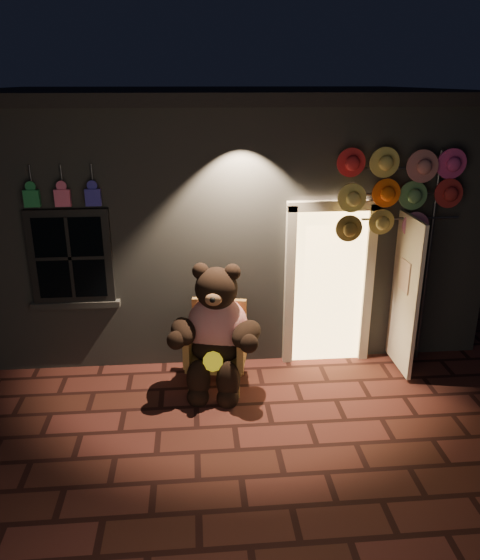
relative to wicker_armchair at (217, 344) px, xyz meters
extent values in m
plane|color=#572621|center=(0.14, -0.98, -0.52)|extent=(60.00, 60.00, 0.00)
cube|color=slate|center=(0.14, 3.02, 1.13)|extent=(7.00, 5.00, 3.30)
cube|color=black|center=(0.14, 3.02, 2.86)|extent=(7.30, 5.30, 0.16)
cube|color=black|center=(-1.76, 0.48, 1.03)|extent=(1.00, 0.10, 1.20)
cube|color=black|center=(-1.76, 0.45, 1.03)|extent=(0.82, 0.06, 1.02)
cube|color=slate|center=(-1.76, 0.48, 0.40)|extent=(1.10, 0.14, 0.08)
cube|color=#F0BE6C|center=(1.49, 0.50, 0.53)|extent=(0.92, 0.10, 2.10)
cube|color=beige|center=(0.97, 0.46, 0.53)|extent=(0.12, 0.12, 2.20)
cube|color=beige|center=(2.01, 0.46, 0.53)|extent=(0.12, 0.12, 2.20)
cube|color=beige|center=(1.49, 0.46, 1.61)|extent=(1.16, 0.12, 0.12)
cube|color=beige|center=(2.39, 0.12, 0.53)|extent=(0.05, 0.80, 2.00)
cube|color=#238346|center=(-2.11, 0.40, 1.78)|extent=(0.18, 0.07, 0.20)
cylinder|color=#59595E|center=(-2.11, 0.46, 2.03)|extent=(0.02, 0.02, 0.25)
cube|color=#EB618A|center=(-1.76, 0.40, 1.78)|extent=(0.18, 0.07, 0.20)
cylinder|color=#59595E|center=(-1.76, 0.46, 2.03)|extent=(0.02, 0.02, 0.25)
cube|color=#322EA2|center=(-1.41, 0.40, 1.78)|extent=(0.18, 0.07, 0.20)
cylinder|color=#59595E|center=(-1.41, 0.46, 2.03)|extent=(0.02, 0.02, 0.25)
cube|color=#9D733D|center=(-0.02, -0.08, -0.16)|extent=(0.78, 0.75, 0.10)
cube|color=#9D733D|center=(0.04, 0.20, 0.18)|extent=(0.68, 0.20, 0.68)
cube|color=#9D733D|center=(-0.33, -0.04, 0.03)|extent=(0.18, 0.59, 0.39)
cube|color=#9D733D|center=(0.30, -0.16, 0.03)|extent=(0.18, 0.59, 0.39)
cylinder|color=#9D733D|center=(-0.35, -0.30, -0.36)|extent=(0.05, 0.05, 0.31)
cylinder|color=#9D733D|center=(0.22, -0.40, -0.36)|extent=(0.05, 0.05, 0.31)
cylinder|color=#9D733D|center=(-0.25, 0.24, -0.36)|extent=(0.05, 0.05, 0.31)
cylinder|color=#9D733D|center=(0.32, 0.13, -0.36)|extent=(0.05, 0.05, 0.31)
ellipsoid|color=red|center=(0.00, -0.02, 0.25)|extent=(0.85, 0.73, 0.79)
ellipsoid|color=black|center=(-0.01, -0.11, 0.02)|extent=(0.70, 0.63, 0.37)
sphere|color=black|center=(-0.01, -0.08, 0.77)|extent=(0.59, 0.59, 0.51)
sphere|color=black|center=(-0.18, -0.01, 0.97)|extent=(0.20, 0.20, 0.20)
sphere|color=black|center=(0.19, -0.08, 0.97)|extent=(0.20, 0.20, 0.20)
ellipsoid|color=#926442|center=(-0.05, -0.30, 0.73)|extent=(0.22, 0.17, 0.16)
ellipsoid|color=black|center=(-0.41, -0.19, 0.29)|extent=(0.37, 0.56, 0.29)
ellipsoid|color=black|center=(0.33, -0.33, 0.29)|extent=(0.51, 0.59, 0.29)
ellipsoid|color=black|center=(-0.25, -0.40, -0.24)|extent=(0.29, 0.29, 0.49)
ellipsoid|color=black|center=(0.10, -0.47, -0.24)|extent=(0.29, 0.29, 0.49)
sphere|color=black|center=(-0.26, -0.47, -0.44)|extent=(0.26, 0.26, 0.26)
sphere|color=black|center=(0.09, -0.53, -0.44)|extent=(0.26, 0.26, 0.26)
cylinder|color=yellow|center=(-0.07, -0.43, 0.00)|extent=(0.26, 0.14, 0.23)
cylinder|color=#59595E|center=(2.76, 0.40, 0.88)|extent=(0.04, 0.04, 2.80)
cylinder|color=#59595E|center=(2.45, 0.38, 2.07)|extent=(1.24, 0.03, 0.03)
cylinder|color=#59595E|center=(2.45, 0.38, 1.76)|extent=(1.24, 0.03, 0.03)
cylinder|color=#59595E|center=(2.45, 0.38, 1.45)|extent=(1.24, 0.03, 0.03)
cylinder|color=red|center=(1.64, 0.32, 2.13)|extent=(0.35, 0.11, 0.36)
cylinder|color=#DBC95D|center=(2.05, 0.29, 2.13)|extent=(0.35, 0.11, 0.36)
cylinder|color=#C57776|center=(2.46, 0.26, 2.13)|extent=(0.35, 0.11, 0.36)
cylinder|color=#E44297|center=(2.88, 0.32, 2.13)|extent=(0.35, 0.11, 0.36)
cylinder|color=#DBCD62|center=(1.64, 0.29, 1.76)|extent=(0.35, 0.11, 0.36)
cylinder|color=orange|center=(2.05, 0.26, 1.76)|extent=(0.35, 0.11, 0.36)
cylinder|color=#5A9459|center=(2.46, 0.32, 1.76)|extent=(0.35, 0.11, 0.36)
cylinder|color=#B22929|center=(2.88, 0.29, 1.76)|extent=(0.35, 0.11, 0.36)
cylinder|color=brown|center=(1.64, 0.26, 1.40)|extent=(0.35, 0.11, 0.36)
cylinder|color=#988B46|center=(2.05, 0.32, 1.40)|extent=(0.35, 0.11, 0.36)
cylinder|color=pink|center=(2.46, 0.29, 1.40)|extent=(0.35, 0.11, 0.36)
camera|label=1|loc=(-0.25, -6.06, 3.09)|focal=35.00mm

